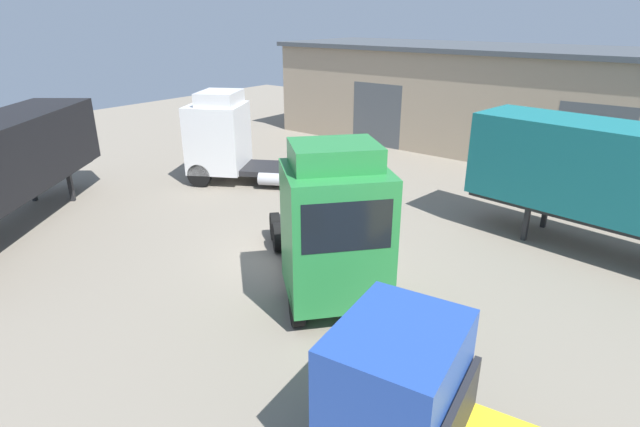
{
  "coord_description": "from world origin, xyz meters",
  "views": [
    {
      "loc": [
        9.67,
        -10.82,
        7.25
      ],
      "look_at": [
        0.94,
        0.28,
        1.6
      ],
      "focal_mm": 28.0,
      "sensor_mm": 36.0,
      "label": 1
    }
  ],
  "objects_px": {
    "flatbed_truck_blue": "(454,421)",
    "gravel_pile": "(223,135)",
    "tractor_unit_green": "(332,229)",
    "tractor_unit_white": "(229,140)"
  },
  "relations": [
    {
      "from": "flatbed_truck_blue",
      "to": "gravel_pile",
      "type": "xyz_separation_m",
      "value": [
        -19.51,
        12.42,
        -0.41
      ]
    },
    {
      "from": "flatbed_truck_blue",
      "to": "gravel_pile",
      "type": "distance_m",
      "value": 23.13
    },
    {
      "from": "tractor_unit_green",
      "to": "flatbed_truck_blue",
      "type": "relative_size",
      "value": 0.85
    },
    {
      "from": "gravel_pile",
      "to": "flatbed_truck_blue",
      "type": "bearing_deg",
      "value": -32.47
    },
    {
      "from": "tractor_unit_white",
      "to": "gravel_pile",
      "type": "xyz_separation_m",
      "value": [
        -4.56,
        3.51,
        -1.06
      ]
    },
    {
      "from": "tractor_unit_white",
      "to": "flatbed_truck_blue",
      "type": "xyz_separation_m",
      "value": [
        14.95,
        -8.9,
        -0.65
      ]
    },
    {
      "from": "flatbed_truck_blue",
      "to": "tractor_unit_green",
      "type": "bearing_deg",
      "value": -42.16
    },
    {
      "from": "tractor_unit_white",
      "to": "gravel_pile",
      "type": "bearing_deg",
      "value": -67.04
    },
    {
      "from": "tractor_unit_green",
      "to": "flatbed_truck_blue",
      "type": "bearing_deg",
      "value": 6.53
    },
    {
      "from": "tractor_unit_green",
      "to": "gravel_pile",
      "type": "height_order",
      "value": "tractor_unit_green"
    }
  ]
}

